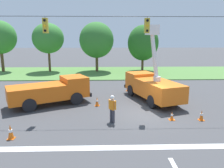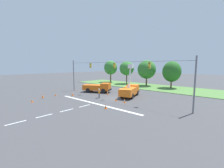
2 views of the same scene
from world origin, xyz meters
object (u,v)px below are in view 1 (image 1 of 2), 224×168
Objects in this scene: tree_far_west at (0,37)px; traffic_cone_mid_right at (202,115)px; traffic_cone_lane_edge_a at (11,132)px; tree_centre at (97,40)px; tree_east at (143,43)px; utility_truck_bucket_lift at (152,85)px; road_worker at (112,107)px; traffic_cone_mid_left at (172,116)px; traffic_cone_foreground_left at (128,88)px; traffic_cone_lane_edge_b at (97,101)px; tree_west at (48,38)px; utility_truck_support_near at (52,91)px.

traffic_cone_mid_right is (22.06, -20.80, -4.93)m from tree_far_west.
tree_centre is at bearing 80.86° from traffic_cone_lane_edge_a.
tree_far_west is 21.70m from tree_east.
traffic_cone_lane_edge_a is (-11.23, -2.33, 0.06)m from traffic_cone_mid_right.
road_worker is at bearing -125.46° from utility_truck_bucket_lift.
traffic_cone_foreground_left is at bearing 104.82° from traffic_cone_mid_left.
traffic_cone_mid_left is at bearing -85.13° from utility_truck_bucket_lift.
tree_centre is at bearing -177.36° from tree_east.
tree_far_west is at bearing 136.68° from traffic_cone_mid_right.
traffic_cone_mid_left is (20.16, -20.70, -4.99)m from tree_far_west.
traffic_cone_foreground_left is 0.82× the size of traffic_cone_lane_edge_b.
utility_truck_support_near is at bearing -75.59° from tree_west.
utility_truck_bucket_lift is 10.07× the size of traffic_cone_mid_right.
tree_east is at bearing 59.36° from utility_truck_support_near.
tree_west is at bearing 128.16° from utility_truck_bucket_lift.
traffic_cone_mid_right is at bearing -69.90° from tree_centre.
traffic_cone_lane_edge_b is (-1.09, 3.42, -0.63)m from road_worker.
traffic_cone_foreground_left is 5.57m from traffic_cone_lane_edge_b.
traffic_cone_mid_left is (-1.53, -20.84, -4.14)m from tree_east.
traffic_cone_lane_edge_a is (-8.93, -7.06, -0.91)m from utility_truck_bucket_lift.
tree_east is 21.30m from traffic_cone_mid_left.
traffic_cone_lane_edge_a is (3.62, -23.04, -4.72)m from tree_west.
traffic_cone_mid_left is at bearing -45.76° from tree_far_west.
tree_east is 14.05m from traffic_cone_foreground_left.
tree_west is at bearing 122.14° from traffic_cone_mid_left.
tree_east is 16.61m from utility_truck_bucket_lift.
utility_truck_bucket_lift is 11.47× the size of traffic_cone_foreground_left.
tree_west reaches higher than traffic_cone_foreground_left.
tree_east is at bearing 85.81° from traffic_cone_mid_left.
utility_truck_support_near is 6.24m from traffic_cone_lane_edge_a.
tree_far_west is at bearing 127.81° from road_worker.
utility_truck_bucket_lift is (19.77, -16.07, -3.95)m from tree_far_west.
traffic_cone_lane_edge_b is at bearing -121.20° from traffic_cone_foreground_left.
road_worker is (-3.49, -4.90, -0.32)m from utility_truck_bucket_lift.
traffic_cone_mid_left is at bearing -23.38° from utility_truck_support_near.
tree_centre is at bearing 108.29° from utility_truck_bucket_lift.
road_worker is 2.39× the size of traffic_cone_lane_edge_b.
tree_east is at bearing 64.99° from traffic_cone_lane_edge_a.
tree_east is 4.04× the size of road_worker.
tree_east is (21.69, 0.14, -0.85)m from tree_far_west.
utility_truck_support_near is 9.42m from traffic_cone_mid_left.
tree_east is 25.99m from traffic_cone_lane_edge_a.
tree_centre is 7.19m from tree_east.
traffic_cone_lane_edge_a is (-5.44, -2.16, -0.60)m from road_worker.
tree_east reaches higher than traffic_cone_lane_edge_a.
road_worker is at bearing -178.32° from traffic_cone_mid_right.
road_worker is at bearing -72.30° from traffic_cone_lane_edge_b.
traffic_cone_mid_left is at bearing 4.04° from road_worker.
traffic_cone_foreground_left is at bearing 58.80° from traffic_cone_lane_edge_b.
tree_west is 12.43× the size of traffic_cone_mid_left.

